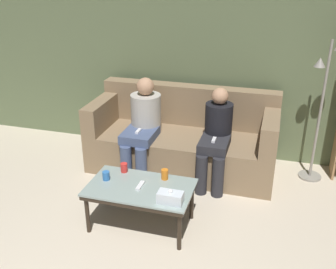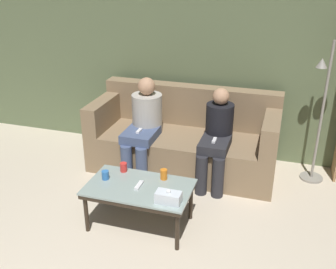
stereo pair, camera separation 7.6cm
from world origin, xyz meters
TOP-DOWN VIEW (x-y plane):
  - wall_back at (0.00, 3.47)m, footprint 12.00×0.06m
  - couch at (0.00, 2.95)m, footprint 2.19×0.90m
  - coffee_table at (-0.09, 1.68)m, footprint 0.98×0.58m
  - cup_near_left at (-0.34, 1.89)m, footprint 0.07×0.07m
  - cup_near_right at (-0.44, 1.70)m, footprint 0.07×0.07m
  - cup_far_center at (0.09, 1.87)m, footprint 0.07×0.07m
  - tissue_box at (0.25, 1.50)m, footprint 0.22×0.12m
  - game_remote at (-0.09, 1.68)m, footprint 0.04×0.15m
  - standing_lamp at (1.52, 3.10)m, footprint 0.31×0.26m
  - seated_person_left_end at (-0.43, 2.73)m, footprint 0.36×0.70m
  - seated_person_mid_left at (0.43, 2.71)m, footprint 0.31×0.66m

SIDE VIEW (x-z plane):
  - couch at x=0.00m, z-range -0.13..0.82m
  - coffee_table at x=-0.09m, z-range 0.17..0.60m
  - game_remote at x=-0.09m, z-range 0.43..0.45m
  - cup_near_right at x=-0.44m, z-range 0.43..0.51m
  - cup_near_left at x=-0.34m, z-range 0.43..0.52m
  - cup_far_center at x=0.09m, z-range 0.43..0.53m
  - tissue_box at x=0.25m, z-range 0.41..0.55m
  - seated_person_mid_left at x=0.43m, z-range 0.04..1.11m
  - seated_person_left_end at x=-0.43m, z-range 0.05..1.17m
  - standing_lamp at x=1.52m, z-range 0.18..1.80m
  - wall_back at x=0.00m, z-range 0.00..2.60m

